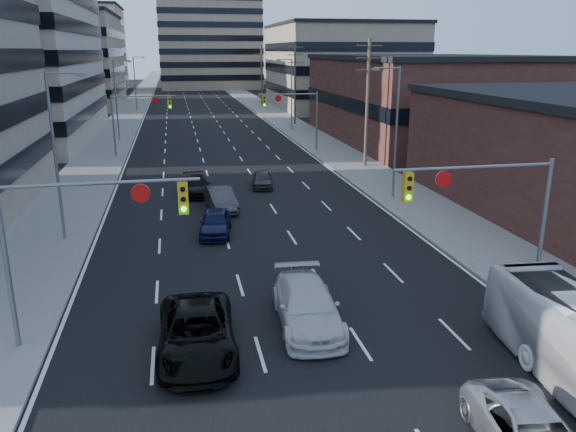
# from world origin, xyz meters

# --- Properties ---
(road_surface) EXTENTS (18.00, 300.00, 0.02)m
(road_surface) POSITION_xyz_m (0.00, 130.00, 0.01)
(road_surface) COLOR black
(road_surface) RESTS_ON ground
(sidewalk_left) EXTENTS (5.00, 300.00, 0.15)m
(sidewalk_left) POSITION_xyz_m (-11.50, 130.00, 0.07)
(sidewalk_left) COLOR slate
(sidewalk_left) RESTS_ON ground
(sidewalk_right) EXTENTS (5.00, 300.00, 0.15)m
(sidewalk_right) POSITION_xyz_m (11.50, 130.00, 0.07)
(sidewalk_right) COLOR slate
(sidewalk_right) RESTS_ON ground
(office_left_far) EXTENTS (20.00, 30.00, 16.00)m
(office_left_far) POSITION_xyz_m (-24.00, 100.00, 8.00)
(office_left_far) COLOR gray
(office_left_far) RESTS_ON ground
(storefront_right_mid) EXTENTS (20.00, 30.00, 9.00)m
(storefront_right_mid) POSITION_xyz_m (24.00, 50.00, 4.50)
(storefront_right_mid) COLOR #472119
(storefront_right_mid) RESTS_ON ground
(office_right_far) EXTENTS (22.00, 28.00, 14.00)m
(office_right_far) POSITION_xyz_m (25.00, 88.00, 7.00)
(office_right_far) COLOR gray
(office_right_far) RESTS_ON ground
(bg_block_left) EXTENTS (24.00, 24.00, 20.00)m
(bg_block_left) POSITION_xyz_m (-28.00, 140.00, 10.00)
(bg_block_left) COLOR #ADA089
(bg_block_left) RESTS_ON ground
(bg_block_right) EXTENTS (22.00, 22.00, 12.00)m
(bg_block_right) POSITION_xyz_m (32.00, 130.00, 6.00)
(bg_block_right) COLOR gray
(bg_block_right) RESTS_ON ground
(signal_near_left) EXTENTS (6.59, 0.33, 6.00)m
(signal_near_left) POSITION_xyz_m (-7.45, 8.00, 4.33)
(signal_near_left) COLOR slate
(signal_near_left) RESTS_ON ground
(signal_near_right) EXTENTS (6.59, 0.33, 6.00)m
(signal_near_right) POSITION_xyz_m (7.45, 8.00, 4.33)
(signal_near_right) COLOR slate
(signal_near_right) RESTS_ON ground
(signal_far_left) EXTENTS (6.09, 0.33, 6.00)m
(signal_far_left) POSITION_xyz_m (-7.68, 45.00, 4.30)
(signal_far_left) COLOR slate
(signal_far_left) RESTS_ON ground
(signal_far_right) EXTENTS (6.09, 0.33, 6.00)m
(signal_far_right) POSITION_xyz_m (7.68, 45.00, 4.30)
(signal_far_right) COLOR slate
(signal_far_right) RESTS_ON ground
(utility_pole_block) EXTENTS (2.20, 0.28, 11.00)m
(utility_pole_block) POSITION_xyz_m (12.20, 36.00, 5.78)
(utility_pole_block) COLOR #4C3D2D
(utility_pole_block) RESTS_ON ground
(utility_pole_midblock) EXTENTS (2.20, 0.28, 11.00)m
(utility_pole_midblock) POSITION_xyz_m (12.20, 66.00, 5.78)
(utility_pole_midblock) COLOR #4C3D2D
(utility_pole_midblock) RESTS_ON ground
(utility_pole_distant) EXTENTS (2.20, 0.28, 11.00)m
(utility_pole_distant) POSITION_xyz_m (12.20, 96.00, 5.78)
(utility_pole_distant) COLOR #4C3D2D
(utility_pole_distant) RESTS_ON ground
(streetlight_left_near) EXTENTS (2.03, 0.22, 9.00)m
(streetlight_left_near) POSITION_xyz_m (-10.34, 20.00, 5.05)
(streetlight_left_near) COLOR slate
(streetlight_left_near) RESTS_ON ground
(streetlight_left_mid) EXTENTS (2.03, 0.22, 9.00)m
(streetlight_left_mid) POSITION_xyz_m (-10.34, 55.00, 5.05)
(streetlight_left_mid) COLOR slate
(streetlight_left_mid) RESTS_ON ground
(streetlight_left_far) EXTENTS (2.03, 0.22, 9.00)m
(streetlight_left_far) POSITION_xyz_m (-10.34, 90.00, 5.05)
(streetlight_left_far) COLOR slate
(streetlight_left_far) RESTS_ON ground
(streetlight_right_near) EXTENTS (2.03, 0.22, 9.00)m
(streetlight_right_near) POSITION_xyz_m (10.34, 25.00, 5.05)
(streetlight_right_near) COLOR slate
(streetlight_right_near) RESTS_ON ground
(streetlight_right_far) EXTENTS (2.03, 0.22, 9.00)m
(streetlight_right_far) POSITION_xyz_m (10.34, 60.00, 5.05)
(streetlight_right_far) COLOR slate
(streetlight_right_far) RESTS_ON ground
(black_pickup) EXTENTS (2.73, 5.68, 1.56)m
(black_pickup) POSITION_xyz_m (-3.90, 6.51, 0.78)
(black_pickup) COLOR black
(black_pickup) RESTS_ON ground
(white_van) EXTENTS (2.55, 5.60, 1.59)m
(white_van) POSITION_xyz_m (0.27, 7.77, 0.79)
(white_van) COLOR beige
(white_van) RESTS_ON ground
(sedan_blue) EXTENTS (2.20, 4.31, 1.41)m
(sedan_blue) POSITION_xyz_m (-2.30, 19.43, 0.70)
(sedan_blue) COLOR black
(sedan_blue) RESTS_ON ground
(sedan_grey_center) EXTENTS (2.09, 4.59, 1.46)m
(sedan_grey_center) POSITION_xyz_m (-1.60, 24.45, 0.73)
(sedan_grey_center) COLOR #363638
(sedan_grey_center) RESTS_ON ground
(sedan_black_far) EXTENTS (2.19, 4.62, 1.30)m
(sedan_black_far) POSITION_xyz_m (-2.92, 28.87, 0.65)
(sedan_black_far) COLOR black
(sedan_black_far) RESTS_ON ground
(sedan_grey_right) EXTENTS (1.92, 3.82, 1.25)m
(sedan_grey_right) POSITION_xyz_m (2.04, 30.16, 0.62)
(sedan_grey_right) COLOR #323234
(sedan_grey_right) RESTS_ON ground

